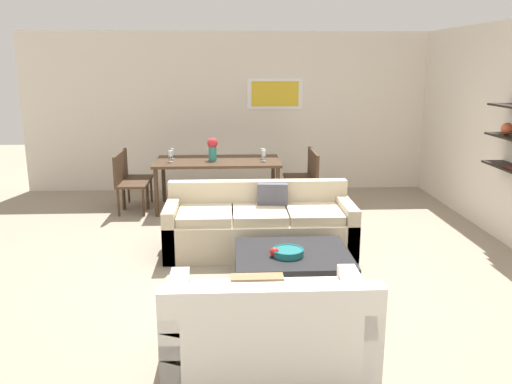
{
  "coord_description": "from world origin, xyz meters",
  "views": [
    {
      "loc": [
        -0.38,
        -5.62,
        2.18
      ],
      "look_at": [
        -0.1,
        0.2,
        0.75
      ],
      "focal_mm": 36.98,
      "sensor_mm": 36.0,
      "label": 1
    }
  ],
  "objects_px": {
    "sofa_beige": "(260,227)",
    "centerpiece_vase": "(212,147)",
    "apple_on_coffee_table": "(274,252)",
    "dining_chair_right_near": "(308,178)",
    "loveseat_white": "(268,330)",
    "wine_glass_left_near": "(170,154)",
    "coffee_table": "(292,271)",
    "wine_glass_right_far": "(263,151)",
    "decorative_bowl": "(288,252)",
    "dining_chair_right_far": "(304,172)",
    "dining_chair_left_far": "(131,174)",
    "dining_table": "(218,164)",
    "wine_glass_left_far": "(172,152)",
    "wine_glass_right_near": "(264,154)",
    "dining_chair_left_near": "(126,180)"
  },
  "relations": [
    {
      "from": "sofa_beige",
      "to": "centerpiece_vase",
      "type": "distance_m",
      "value": 2.12
    },
    {
      "from": "apple_on_coffee_table",
      "to": "dining_chair_right_near",
      "type": "xyz_separation_m",
      "value": [
        0.74,
        2.93,
        0.08
      ]
    },
    {
      "from": "loveseat_white",
      "to": "wine_glass_left_near",
      "type": "distance_m",
      "value": 4.48
    },
    {
      "from": "coffee_table",
      "to": "wine_glass_right_far",
      "type": "distance_m",
      "value": 3.23
    },
    {
      "from": "decorative_bowl",
      "to": "loveseat_white",
      "type": "bearing_deg",
      "value": -102.48
    },
    {
      "from": "centerpiece_vase",
      "to": "dining_chair_right_far",
      "type": "bearing_deg",
      "value": 8.54
    },
    {
      "from": "dining_chair_left_far",
      "to": "dining_chair_right_near",
      "type": "distance_m",
      "value": 2.73
    },
    {
      "from": "coffee_table",
      "to": "dining_table",
      "type": "bearing_deg",
      "value": 104.61
    },
    {
      "from": "wine_glass_left_far",
      "to": "wine_glass_right_near",
      "type": "distance_m",
      "value": 1.41
    },
    {
      "from": "apple_on_coffee_table",
      "to": "dining_chair_right_far",
      "type": "bearing_deg",
      "value": 77.56
    },
    {
      "from": "wine_glass_left_far",
      "to": "centerpiece_vase",
      "type": "distance_m",
      "value": 0.63
    },
    {
      "from": "wine_glass_left_far",
      "to": "coffee_table",
      "type": "bearing_deg",
      "value": -64.83
    },
    {
      "from": "apple_on_coffee_table",
      "to": "dining_chair_right_far",
      "type": "xyz_separation_m",
      "value": [
        0.74,
        3.37,
        0.08
      ]
    },
    {
      "from": "dining_chair_left_far",
      "to": "centerpiece_vase",
      "type": "xyz_separation_m",
      "value": [
        1.27,
        -0.21,
        0.44
      ]
    },
    {
      "from": "wine_glass_left_near",
      "to": "centerpiece_vase",
      "type": "distance_m",
      "value": 0.64
    },
    {
      "from": "wine_glass_right_far",
      "to": "wine_glass_left_near",
      "type": "height_order",
      "value": "wine_glass_left_near"
    },
    {
      "from": "dining_chair_right_far",
      "to": "wine_glass_right_near",
      "type": "height_order",
      "value": "wine_glass_right_near"
    },
    {
      "from": "dining_table",
      "to": "coffee_table",
      "type": "bearing_deg",
      "value": -75.39
    },
    {
      "from": "coffee_table",
      "to": "wine_glass_right_far",
      "type": "height_order",
      "value": "wine_glass_right_far"
    },
    {
      "from": "decorative_bowl",
      "to": "apple_on_coffee_table",
      "type": "xyz_separation_m",
      "value": [
        -0.13,
        -0.03,
        0.01
      ]
    },
    {
      "from": "sofa_beige",
      "to": "wine_glass_right_near",
      "type": "bearing_deg",
      "value": 84.88
    },
    {
      "from": "dining_chair_right_far",
      "to": "sofa_beige",
      "type": "bearing_deg",
      "value": -110.86
    },
    {
      "from": "apple_on_coffee_table",
      "to": "dining_chair_right_far",
      "type": "relative_size",
      "value": 0.1
    },
    {
      "from": "wine_glass_left_far",
      "to": "wine_glass_left_near",
      "type": "height_order",
      "value": "wine_glass_left_near"
    },
    {
      "from": "coffee_table",
      "to": "wine_glass_left_far",
      "type": "height_order",
      "value": "wine_glass_left_far"
    },
    {
      "from": "sofa_beige",
      "to": "dining_chair_right_far",
      "type": "distance_m",
      "value": 2.3
    },
    {
      "from": "sofa_beige",
      "to": "wine_glass_right_far",
      "type": "xyz_separation_m",
      "value": [
        0.16,
        2.04,
        0.57
      ]
    },
    {
      "from": "dining_table",
      "to": "dining_chair_left_near",
      "type": "bearing_deg",
      "value": -170.78
    },
    {
      "from": "dining_chair_left_near",
      "to": "dining_chair_left_far",
      "type": "xyz_separation_m",
      "value": [
        0.0,
        0.44,
        0.0
      ]
    },
    {
      "from": "coffee_table",
      "to": "wine_glass_left_near",
      "type": "relative_size",
      "value": 6.62
    },
    {
      "from": "dining_chair_right_far",
      "to": "wine_glass_right_near",
      "type": "xyz_separation_m",
      "value": [
        -0.65,
        -0.34,
        0.36
      ]
    },
    {
      "from": "wine_glass_left_far",
      "to": "dining_chair_right_near",
      "type": "bearing_deg",
      "value": -9.43
    },
    {
      "from": "centerpiece_vase",
      "to": "dining_chair_right_near",
      "type": "bearing_deg",
      "value": -8.96
    },
    {
      "from": "sofa_beige",
      "to": "centerpiece_vase",
      "type": "bearing_deg",
      "value": 107.45
    },
    {
      "from": "sofa_beige",
      "to": "coffee_table",
      "type": "distance_m",
      "value": 1.16
    },
    {
      "from": "dining_chair_right_near",
      "to": "wine_glass_left_far",
      "type": "relative_size",
      "value": 5.29
    },
    {
      "from": "wine_glass_right_near",
      "to": "apple_on_coffee_table",
      "type": "bearing_deg",
      "value": -91.68
    },
    {
      "from": "loveseat_white",
      "to": "dining_table",
      "type": "relative_size",
      "value": 0.78
    },
    {
      "from": "dining_chair_right_far",
      "to": "decorative_bowl",
      "type": "bearing_deg",
      "value": -100.34
    },
    {
      "from": "sofa_beige",
      "to": "dining_table",
      "type": "xyz_separation_m",
      "value": [
        -0.53,
        1.92,
        0.39
      ]
    },
    {
      "from": "wine_glass_right_near",
      "to": "wine_glass_left_near",
      "type": "xyz_separation_m",
      "value": [
        -1.39,
        0.0,
        0.01
      ]
    },
    {
      "from": "decorative_bowl",
      "to": "dining_table",
      "type": "xyz_separation_m",
      "value": [
        -0.74,
        3.12,
        0.27
      ]
    },
    {
      "from": "dining_chair_right_near",
      "to": "dining_chair_right_far",
      "type": "bearing_deg",
      "value": 90.0
    },
    {
      "from": "apple_on_coffee_table",
      "to": "coffee_table",
      "type": "bearing_deg",
      "value": 28.97
    },
    {
      "from": "coffee_table",
      "to": "dining_chair_right_far",
      "type": "relative_size",
      "value": 1.27
    },
    {
      "from": "apple_on_coffee_table",
      "to": "dining_chair_right_far",
      "type": "distance_m",
      "value": 3.45
    },
    {
      "from": "wine_glass_right_far",
      "to": "wine_glass_left_near",
      "type": "relative_size",
      "value": 0.9
    },
    {
      "from": "dining_table",
      "to": "wine_glass_left_far",
      "type": "distance_m",
      "value": 0.73
    },
    {
      "from": "centerpiece_vase",
      "to": "dining_table",
      "type": "bearing_deg",
      "value": -4.2
    },
    {
      "from": "dining_table",
      "to": "apple_on_coffee_table",
      "type": "bearing_deg",
      "value": -79.13
    }
  ]
}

